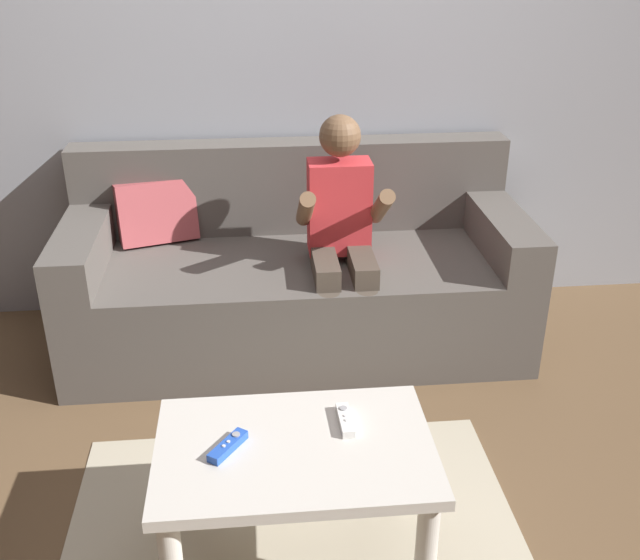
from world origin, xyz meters
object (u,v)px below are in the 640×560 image
couch (295,278)px  game_remote_blue_center (228,446)px  coffee_table (295,469)px  game_remote_white_near_edge (345,420)px  person_seated_on_couch (342,231)px

couch → game_remote_blue_center: bearing=-101.4°
coffee_table → game_remote_white_near_edge: bearing=29.2°
couch → game_remote_white_near_edge: size_ratio=13.81×
couch → coffee_table: bearing=-93.7°
couch → game_remote_blue_center: (-0.27, -1.32, 0.14)m
person_seated_on_couch → game_remote_white_near_edge: size_ratio=7.37×
couch → game_remote_white_near_edge: couch is taller
coffee_table → game_remote_white_near_edge: size_ratio=5.45×
couch → coffee_table: 1.32m
coffee_table → game_remote_white_near_edge: 0.20m
couch → game_remote_blue_center: couch is taller
person_seated_on_couch → game_remote_blue_center: person_seated_on_couch is taller
person_seated_on_couch → game_remote_blue_center: (-0.45, -1.13, -0.15)m
couch → person_seated_on_couch: person_seated_on_couch is taller
game_remote_white_near_edge → coffee_table: bearing=-150.8°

